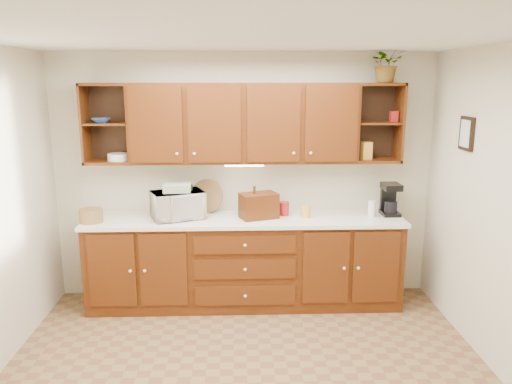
{
  "coord_description": "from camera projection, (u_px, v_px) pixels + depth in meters",
  "views": [
    {
      "loc": [
        -0.05,
        -3.48,
        2.32
      ],
      "look_at": [
        0.11,
        1.15,
        1.27
      ],
      "focal_mm": 35.0,
      "sensor_mm": 36.0,
      "label": 1
    }
  ],
  "objects": [
    {
      "name": "microwave",
      "position": [
        178.0,
        205.0,
        5.05
      ],
      "size": [
        0.6,
        0.51,
        0.28
      ],
      "primitive_type": "imported",
      "rotation": [
        0.0,
        0.0,
        0.39
      ],
      "color": "#EFE4CE",
      "rests_on": "countertop"
    },
    {
      "name": "bread_box",
      "position": [
        259.0,
        206.0,
        5.06
      ],
      "size": [
        0.42,
        0.34,
        0.26
      ],
      "primitive_type": "cube",
      "rotation": [
        0.0,
        0.0,
        0.34
      ],
      "color": "#3A1906",
      "rests_on": "countertop"
    },
    {
      "name": "plate_stack",
      "position": [
        118.0,
        157.0,
        5.04
      ],
      "size": [
        0.27,
        0.27,
        0.07
      ],
      "primitive_type": "cylinder",
      "rotation": [
        0.0,
        0.0,
        -0.37
      ],
      "color": "white",
      "rests_on": "upper_cabinets"
    },
    {
      "name": "canister_yellow",
      "position": [
        306.0,
        212.0,
        5.1
      ],
      "size": [
        0.11,
        0.11,
        0.12
      ],
      "primitive_type": "cylinder",
      "rotation": [
        0.0,
        0.0,
        -0.36
      ],
      "color": "gold",
      "rests_on": "countertop"
    },
    {
      "name": "woven_tray",
      "position": [
        207.0,
        211.0,
        5.31
      ],
      "size": [
        0.37,
        0.21,
        0.35
      ],
      "primitive_type": "cylinder",
      "rotation": [
        1.36,
        0.0,
        -0.35
      ],
      "color": "olive",
      "rests_on": "countertop"
    },
    {
      "name": "wicker_basket",
      "position": [
        91.0,
        216.0,
        4.93
      ],
      "size": [
        0.26,
        0.26,
        0.13
      ],
      "primitive_type": "cylinder",
      "rotation": [
        0.0,
        0.0,
        0.14
      ],
      "color": "olive",
      "rests_on": "countertop"
    },
    {
      "name": "potted_plant",
      "position": [
        387.0,
        63.0,
        4.91
      ],
      "size": [
        0.4,
        0.36,
        0.38
      ],
      "primitive_type": "imported",
      "rotation": [
        0.0,
        0.0,
        0.22
      ],
      "color": "#999999",
      "rests_on": "upper_cabinets"
    },
    {
      "name": "coffee_maker",
      "position": [
        390.0,
        199.0,
        5.19
      ],
      "size": [
        0.18,
        0.23,
        0.33
      ],
      "rotation": [
        0.0,
        0.0,
        0.01
      ],
      "color": "black",
      "rests_on": "countertop"
    },
    {
      "name": "undercabinet_light",
      "position": [
        244.0,
        165.0,
        5.08
      ],
      "size": [
        0.4,
        0.05,
        0.02
      ],
      "primitive_type": "cube",
      "color": "white",
      "rests_on": "upper_cabinets"
    },
    {
      "name": "canister_white",
      "position": [
        372.0,
        209.0,
        5.12
      ],
      "size": [
        0.09,
        0.09,
        0.17
      ],
      "primitive_type": "cylinder",
      "rotation": [
        0.0,
        0.0,
        -0.22
      ],
      "color": "white",
      "rests_on": "countertop"
    },
    {
      "name": "base_cabinets",
      "position": [
        245.0,
        262.0,
        5.22
      ],
      "size": [
        3.2,
        0.6,
        0.9
      ],
      "primitive_type": "cube",
      "color": "#3A1906",
      "rests_on": "floor"
    },
    {
      "name": "canister_red",
      "position": [
        284.0,
        209.0,
        5.18
      ],
      "size": [
        0.12,
        0.12,
        0.14
      ],
      "primitive_type": "cylinder",
      "rotation": [
        0.0,
        0.0,
        0.15
      ],
      "color": "#A31C17",
      "rests_on": "countertop"
    },
    {
      "name": "framed_picture",
      "position": [
        467.0,
        134.0,
        4.44
      ],
      "size": [
        0.03,
        0.24,
        0.3
      ],
      "primitive_type": "cube",
      "color": "black",
      "rests_on": "right_wall"
    },
    {
      "name": "pantry_box_red",
      "position": [
        394.0,
        117.0,
        5.04
      ],
      "size": [
        0.08,
        0.07,
        0.11
      ],
      "primitive_type": "cube",
      "rotation": [
        0.0,
        0.0,
        0.06
      ],
      "color": "#A31C17",
      "rests_on": "upper_cabinets"
    },
    {
      "name": "mug_tree",
      "position": [
        254.0,
        213.0,
        5.08
      ],
      "size": [
        0.26,
        0.28,
        0.33
      ],
      "rotation": [
        0.0,
        0.0,
        -0.01
      ],
      "color": "#3A1906",
      "rests_on": "countertop"
    },
    {
      "name": "upper_cabinets",
      "position": [
        245.0,
        123.0,
        5.04
      ],
      "size": [
        3.2,
        0.33,
        0.8
      ],
      "color": "#3A1906",
      "rests_on": "back_wall"
    },
    {
      "name": "ceiling",
      "position": [
        246.0,
        36.0,
        3.33
      ],
      "size": [
        4.0,
        4.0,
        0.0
      ],
      "primitive_type": "plane",
      "rotation": [
        3.14,
        0.0,
        0.0
      ],
      "color": "white",
      "rests_on": "back_wall"
    },
    {
      "name": "pantry_box_yellow",
      "position": [
        366.0,
        151.0,
        5.11
      ],
      "size": [
        0.11,
        0.1,
        0.18
      ],
      "primitive_type": "cube",
      "rotation": [
        0.0,
        0.0,
        0.2
      ],
      "color": "gold",
      "rests_on": "upper_cabinets"
    },
    {
      "name": "countertop",
      "position": [
        245.0,
        219.0,
        5.11
      ],
      "size": [
        3.24,
        0.64,
        0.04
      ],
      "primitive_type": "cube",
      "color": "white",
      "rests_on": "base_cabinets"
    },
    {
      "name": "bowl_stack",
      "position": [
        101.0,
        120.0,
        4.96
      ],
      "size": [
        0.22,
        0.22,
        0.05
      ],
      "primitive_type": "imported",
      "rotation": [
        0.0,
        0.0,
        0.16
      ],
      "color": "navy",
      "rests_on": "upper_cabinets"
    },
    {
      "name": "towel_stack",
      "position": [
        177.0,
        188.0,
        5.01
      ],
      "size": [
        0.28,
        0.21,
        0.08
      ],
      "primitive_type": "cube",
      "rotation": [
        0.0,
        0.0,
        0.05
      ],
      "color": "#EBD56E",
      "rests_on": "microwave"
    },
    {
      "name": "floor",
      "position": [
        247.0,
        383.0,
        3.9
      ],
      "size": [
        4.0,
        4.0,
        0.0
      ],
      "primitive_type": "plane",
      "color": "olive",
      "rests_on": "ground"
    },
    {
      "name": "wine_bottle",
      "position": [
        189.0,
        200.0,
        5.13
      ],
      "size": [
        0.08,
        0.08,
        0.33
      ],
      "primitive_type": "cylinder",
      "rotation": [
        0.0,
        0.0,
        0.06
      ],
      "color": "black",
      "rests_on": "countertop"
    },
    {
      "name": "back_wall",
      "position": [
        244.0,
        177.0,
        5.32
      ],
      "size": [
        4.0,
        0.0,
        4.0
      ],
      "primitive_type": "plane",
      "rotation": [
        1.57,
        0.0,
        0.0
      ],
      "color": "beige",
      "rests_on": "floor"
    }
  ]
}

